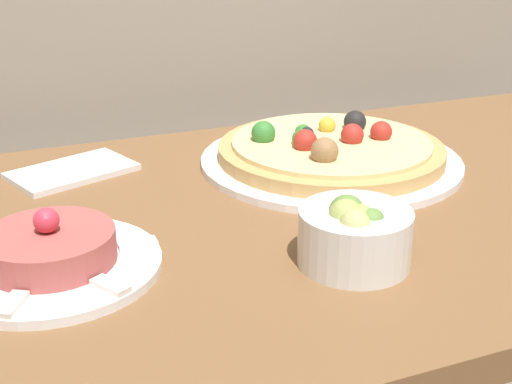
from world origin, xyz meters
The scene contains 5 objects.
dining_table centered at (0.00, 0.34, 0.61)m, with size 1.17×0.67×0.72m.
pizza_plate centered at (0.09, 0.45, 0.74)m, with size 0.36×0.36×0.06m.
tartare_plate centered at (-0.31, 0.28, 0.74)m, with size 0.22×0.22×0.07m.
small_bowl centered at (-0.03, 0.18, 0.76)m, with size 0.11×0.11×0.07m.
napkin centered at (-0.25, 0.54, 0.73)m, with size 0.18×0.14×0.01m.
Camera 1 is at (-0.36, -0.37, 1.06)m, focal length 50.00 mm.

